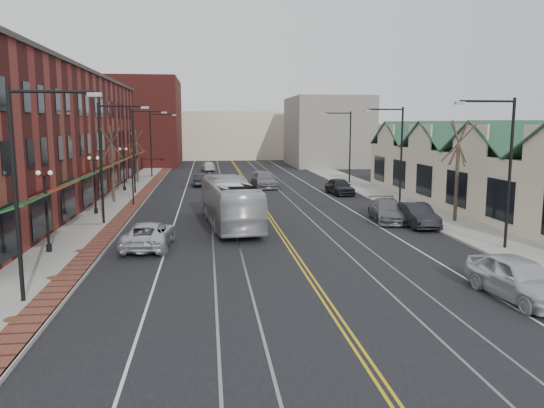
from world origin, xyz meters
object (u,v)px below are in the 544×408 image
object	(u,v)px
parked_car_c	(388,211)
parked_car_b	(417,215)
transit_bus	(230,203)
parked_car_d	(340,186)
parked_suv	(148,235)
parked_car_a	(518,278)

from	to	relation	value
parked_car_c	parked_car_b	bearing A→B (deg)	-52.03
transit_bus	parked_car_d	bearing A→B (deg)	-133.56
parked_suv	parked_car_c	world-z (taller)	parked_car_c
parked_car_c	parked_car_d	size ratio (longest dim) A/B	1.13
parked_suv	parked_car_a	world-z (taller)	parked_car_a
transit_bus	parked_car_a	distance (m)	19.43
parked_suv	parked_car_a	size ratio (longest dim) A/B	1.06
transit_bus	parked_car_a	size ratio (longest dim) A/B	2.29
transit_bus	parked_car_c	xyz separation A→B (m)	(11.08, 0.40, -0.82)
parked_car_c	parked_car_d	world-z (taller)	parked_car_d
transit_bus	parked_suv	world-z (taller)	transit_bus
parked_car_b	transit_bus	bearing A→B (deg)	172.45
transit_bus	parked_car_c	distance (m)	11.11
parked_suv	transit_bus	bearing A→B (deg)	-126.11
transit_bus	parked_car_d	xyz separation A→B (m)	(11.21, 14.67, -0.79)
parked_car_b	parked_car_d	size ratio (longest dim) A/B	1.01
parked_car_d	parked_car_a	bearing A→B (deg)	-95.83
parked_car_b	parked_car_d	distance (m)	16.40
transit_bus	parked_car_a	xyz separation A→B (m)	(10.53, -16.32, -0.74)
transit_bus	parked_car_d	size ratio (longest dim) A/B	2.44
parked_car_d	parked_suv	bearing A→B (deg)	-132.48
transit_bus	parked_car_a	bearing A→B (deg)	116.65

